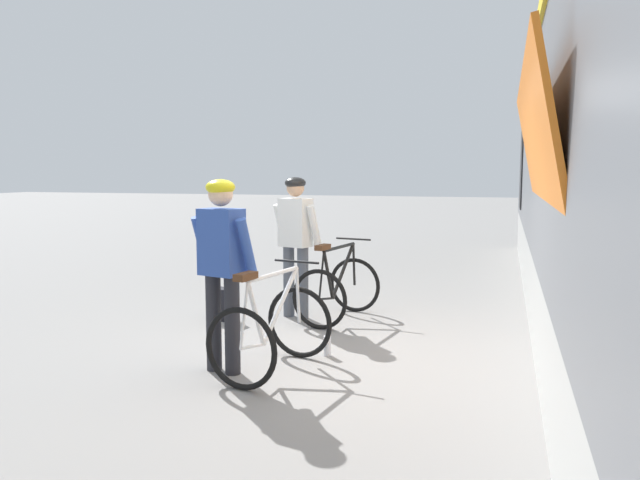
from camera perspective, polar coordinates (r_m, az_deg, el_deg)
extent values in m
plane|color=gray|center=(6.17, 2.02, -10.88)|extent=(80.00, 80.00, 0.00)
cube|color=orange|center=(5.51, 19.80, 5.69)|extent=(0.38, 4.24, 1.67)
cube|color=yellow|center=(7.00, 19.75, 19.13)|extent=(0.04, 16.93, 0.20)
cube|color=black|center=(6.69, 19.34, 9.62)|extent=(0.04, 1.10, 0.80)
cube|color=black|center=(12.87, 18.24, 7.92)|extent=(0.03, 1.10, 2.29)
cylinder|color=#232328|center=(5.78, -9.83, -7.52)|extent=(0.14, 0.14, 0.90)
cylinder|color=#232328|center=(5.65, -8.14, -7.84)|extent=(0.14, 0.14, 0.90)
cube|color=#2D4C9E|center=(5.58, -9.13, -0.19)|extent=(0.43, 0.33, 0.60)
cylinder|color=#2D4C9E|center=(5.79, -10.82, -0.48)|extent=(0.15, 0.27, 0.56)
cylinder|color=#2D4C9E|center=(5.45, -6.77, -0.83)|extent=(0.15, 0.27, 0.56)
sphere|color=beige|center=(5.55, -9.21, 4.23)|extent=(0.22, 0.22, 0.22)
ellipsoid|color=yellow|center=(5.55, -9.22, 4.85)|extent=(0.31, 0.33, 0.14)
cylinder|color=#4C515B|center=(7.80, -2.91, -3.83)|extent=(0.14, 0.14, 0.90)
cylinder|color=#4C515B|center=(7.67, -1.60, -4.00)|extent=(0.14, 0.14, 0.90)
cube|color=white|center=(7.63, -2.29, 1.63)|extent=(0.44, 0.35, 0.60)
cylinder|color=white|center=(7.83, -3.63, 1.37)|extent=(0.17, 0.27, 0.56)
cylinder|color=white|center=(7.52, -0.52, 1.18)|extent=(0.17, 0.27, 0.56)
sphere|color=tan|center=(7.61, -2.30, 4.86)|extent=(0.22, 0.22, 0.22)
ellipsoid|color=black|center=(7.61, -2.30, 5.31)|extent=(0.33, 0.34, 0.14)
torus|color=black|center=(6.10, -1.94, -7.63)|extent=(0.71, 0.17, 0.71)
torus|color=black|center=(5.26, -7.37, -9.97)|extent=(0.71, 0.17, 0.71)
cylinder|color=white|center=(5.74, -3.67, -5.98)|extent=(0.16, 0.64, 0.63)
cylinder|color=white|center=(5.58, -4.31, -3.18)|extent=(0.19, 0.84, 0.04)
cylinder|color=white|center=(5.38, -5.98, -6.83)|extent=(0.09, 0.28, 0.62)
cylinder|color=white|center=(5.41, -6.29, -9.79)|extent=(0.09, 0.36, 0.08)
cylinder|color=white|center=(5.23, -7.04, -6.93)|extent=(0.05, 0.15, 0.56)
cylinder|color=white|center=(6.01, -2.06, -5.14)|extent=(0.05, 0.09, 0.55)
cylinder|color=black|center=(5.93, -2.19, -2.01)|extent=(0.48, 0.11, 0.02)
cube|color=#4C2D19|center=(5.19, -6.91, -3.37)|extent=(0.14, 0.25, 0.06)
torus|color=black|center=(8.06, 3.22, -4.19)|extent=(0.71, 0.17, 0.71)
torus|color=black|center=(7.15, -0.07, -5.53)|extent=(0.71, 0.17, 0.71)
cylinder|color=black|center=(7.70, 2.17, -2.81)|extent=(0.16, 0.64, 0.63)
cylinder|color=black|center=(7.55, 1.80, -0.67)|extent=(0.19, 0.84, 0.04)
cylinder|color=black|center=(7.32, 0.78, -3.28)|extent=(0.09, 0.28, 0.62)
cylinder|color=black|center=(7.32, 0.57, -5.47)|extent=(0.09, 0.36, 0.08)
cylinder|color=black|center=(7.16, 0.15, -3.28)|extent=(0.05, 0.15, 0.56)
cylinder|color=black|center=(7.99, 3.16, -2.28)|extent=(0.05, 0.09, 0.55)
cylinder|color=black|center=(7.92, 3.11, 0.09)|extent=(0.48, 0.11, 0.02)
cube|color=#4C2D19|center=(7.13, 0.26, -0.67)|extent=(0.14, 0.25, 0.06)
cube|color=black|center=(7.73, -9.04, -5.89)|extent=(0.31, 0.23, 0.40)
cylinder|color=silver|center=(6.22, 0.67, -9.78)|extent=(0.07, 0.07, 0.20)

